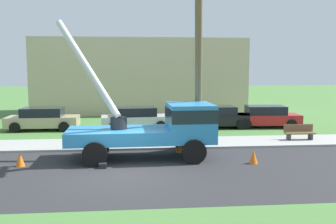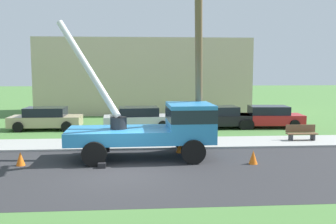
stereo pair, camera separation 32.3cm
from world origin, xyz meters
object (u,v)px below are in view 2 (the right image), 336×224
Objects in this scene: parked_sedan_tan at (46,119)px; park_bench at (301,133)px; leaning_utility_pole at (199,57)px; traffic_cone_ahead at (253,157)px; parked_sedan_red at (268,117)px; utility_truck at (160,126)px; traffic_cone_curbside at (180,147)px; parked_sedan_black at (218,117)px; parked_sedan_silver at (139,118)px; traffic_cone_behind at (20,159)px.

parked_sedan_tan is 15.36m from park_bench.
leaning_utility_pole is 1.95× the size of parked_sedan_tan.
parked_sedan_red is at bearing 67.59° from traffic_cone_ahead.
parked_sedan_tan is (-6.85, 8.09, -0.70)m from utility_truck.
traffic_cone_ahead is at bearing -39.81° from traffic_cone_curbside.
parked_sedan_black is at bearing 87.02° from traffic_cone_ahead.
utility_truck reaches higher than parked_sedan_red.
traffic_cone_curbside is 0.13× the size of parked_sedan_tan.
parked_sedan_black is (3.23, 7.03, 0.43)m from traffic_cone_curbside.
leaning_utility_pole is 8.57m from parked_sedan_silver.
leaning_utility_pole reaches higher than park_bench.
parked_sedan_red is at bearing 91.03° from park_bench.
parked_sedan_tan is (-10.56, 9.47, 0.43)m from traffic_cone_ahead.
parked_sedan_silver and parked_sedan_black have the same top height.
parked_sedan_black is at bearing 124.97° from park_bench.
leaning_utility_pole is 11.99m from parked_sedan_tan.
park_bench is at bearing 48.16° from traffic_cone_ahead.
parked_sedan_black is at bearing 62.15° from utility_truck.
traffic_cone_curbside is (6.60, 1.85, 0.00)m from traffic_cone_behind.
utility_truck is 1.52× the size of parked_sedan_black.
parked_sedan_red is (6.59, 7.03, 0.43)m from traffic_cone_curbside.
utility_truck is 4.27× the size of park_bench.
leaning_utility_pole is 8.58m from traffic_cone_behind.
parked_sedan_tan is at bearing 138.84° from leaning_utility_pole.
park_bench is (0.09, -4.93, -0.25)m from parked_sedan_red.
traffic_cone_curbside is at bearing 43.19° from utility_truck.
parked_sedan_red is (8.53, 0.11, 0.00)m from parked_sedan_silver.
traffic_cone_ahead is 0.35× the size of park_bench.
parked_sedan_tan reaches higher than traffic_cone_behind.
traffic_cone_ahead is at bearing -20.45° from utility_truck.
utility_truck is 1.55× the size of parked_sedan_tan.
parked_sedan_red is at bearing -0.59° from parked_sedan_tan.
traffic_cone_ahead is at bearing -63.05° from parked_sedan_silver.
utility_truck is 1.51× the size of parked_sedan_red.
parked_sedan_silver is at bearing 116.95° from traffic_cone_ahead.
leaning_utility_pole is 4.19m from traffic_cone_curbside.
leaning_utility_pole is 4.95m from traffic_cone_ahead.
parked_sedan_silver reaches higher than park_bench.
parked_sedan_black is (9.83, 8.88, 0.43)m from traffic_cone_behind.
park_bench is at bearing -88.97° from parked_sedan_red.
utility_truck is at bearing -161.79° from leaning_utility_pole.
utility_truck reaches higher than park_bench.
parked_sedan_tan is at bearing 138.12° from traffic_cone_ahead.
parked_sedan_tan is at bearing 177.53° from parked_sedan_silver.
traffic_cone_curbside is at bearing -133.13° from parked_sedan_red.
park_bench is at bearing 16.59° from traffic_cone_behind.
traffic_cone_ahead is 0.12× the size of parked_sedan_black.
park_bench is (5.90, 2.44, -3.92)m from leaning_utility_pole.
traffic_cone_behind is 0.13× the size of parked_sedan_tan.
leaning_utility_pole is at bearing 135.17° from traffic_cone_ahead.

